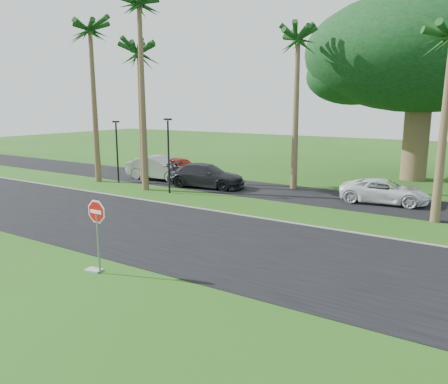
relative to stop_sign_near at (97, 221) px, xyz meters
name	(u,v)px	position (x,y,z in m)	size (l,w,h in m)	color
ground	(150,246)	(-0.50, 3.00, -1.77)	(120.00, 120.00, 0.00)	#264D13
road	(181,233)	(-0.50, 5.00, -1.76)	(120.00, 8.00, 0.02)	black
parking_strip	(284,192)	(-0.50, 15.50, -1.76)	(120.00, 5.00, 0.02)	black
curb	(230,213)	(-0.50, 9.05, -1.74)	(120.00, 0.12, 0.06)	gray
stop_sign_near	(97,221)	(0.00, 0.00, 0.00)	(1.05, 0.07, 2.62)	gray
palm_left_far	(90,34)	(-13.50, 12.00, 8.36)	(5.00, 5.00, 11.50)	brown
palm_left_mid	(139,57)	(-11.00, 14.00, 6.90)	(5.00, 5.00, 10.00)	brown
palm_left_near	(139,9)	(-8.50, 11.50, 9.33)	(5.00, 5.00, 12.50)	brown
palm_center	(298,43)	(-0.50, 17.00, 7.39)	(5.00, 5.00, 10.50)	brown
canopy_tree	(423,54)	(5.50, 25.00, 7.17)	(16.50, 16.50, 13.12)	brown
streetlight_left	(117,147)	(-12.00, 12.50, 0.72)	(0.45, 0.25, 4.34)	black
streetlight_right	(168,151)	(-6.50, 11.50, 0.88)	(0.45, 0.25, 4.64)	black
car_silver	(160,168)	(-10.13, 14.89, -0.92)	(1.81, 5.19, 1.71)	#9D9FA4
car_red	(179,168)	(-9.09, 15.76, -0.95)	(1.95, 4.85, 1.65)	maroon
car_dark	(206,176)	(-5.66, 14.32, -1.00)	(2.17, 5.35, 1.55)	black
car_minivan	(384,192)	(5.51, 15.80, -1.11)	(2.21, 4.79, 1.33)	white
utility_slab	(94,270)	(-0.32, 0.01, -1.74)	(0.55, 0.35, 0.06)	#9E9F97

